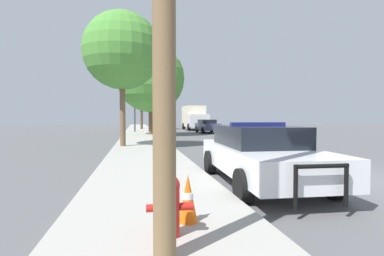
% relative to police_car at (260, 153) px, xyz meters
% --- Properties ---
extents(ground_plane, '(110.00, 110.00, 0.00)m').
position_rel_police_car_xyz_m(ground_plane, '(2.48, 0.04, -0.75)').
color(ground_plane, '#565659').
extents(sidewalk_left, '(3.00, 110.00, 0.13)m').
position_rel_police_car_xyz_m(sidewalk_left, '(-2.62, 0.04, -0.68)').
color(sidewalk_left, '#A3A099').
rests_on(sidewalk_left, ground_plane).
extents(police_car, '(2.26, 5.05, 1.50)m').
position_rel_police_car_xyz_m(police_car, '(0.00, 0.00, 0.00)').
color(police_car, white).
rests_on(police_car, ground_plane).
extents(fire_hydrant, '(0.59, 0.26, 0.77)m').
position_rel_police_car_xyz_m(fire_hydrant, '(-2.56, -3.14, -0.21)').
color(fire_hydrant, red).
rests_on(fire_hydrant, sidewalk_left).
extents(traffic_light, '(3.52, 0.35, 4.72)m').
position_rel_police_car_xyz_m(traffic_light, '(-1.69, 24.50, 2.73)').
color(traffic_light, '#424247').
rests_on(traffic_light, sidewalk_left).
extents(car_background_distant, '(2.04, 4.01, 1.34)m').
position_rel_police_car_xyz_m(car_background_distant, '(0.21, 44.49, -0.02)').
color(car_background_distant, slate).
rests_on(car_background_distant, ground_plane).
extents(car_background_oncoming, '(1.94, 4.67, 1.37)m').
position_rel_police_car_xyz_m(car_background_oncoming, '(4.26, 23.30, -0.01)').
color(car_background_oncoming, '#333856').
rests_on(car_background_oncoming, ground_plane).
extents(box_truck, '(2.58, 6.59, 3.04)m').
position_rel_police_car_xyz_m(box_truck, '(4.31, 30.60, 0.86)').
color(box_truck, silver).
rests_on(box_truck, ground_plane).
extents(tree_sidewalk_mid, '(5.84, 5.84, 7.74)m').
position_rel_police_car_xyz_m(tree_sidewalk_mid, '(-1.72, 19.27, 4.19)').
color(tree_sidewalk_mid, brown).
rests_on(tree_sidewalk_mid, sidewalk_left).
extents(tree_sidewalk_near, '(3.98, 3.98, 6.89)m').
position_rel_police_car_xyz_m(tree_sidewalk_near, '(-3.66, 8.98, 4.27)').
color(tree_sidewalk_near, brown).
rests_on(tree_sidewalk_near, sidewalk_left).
extents(tree_sidewalk_far, '(3.97, 3.97, 7.17)m').
position_rel_police_car_xyz_m(tree_sidewalk_far, '(-2.31, 31.36, 4.55)').
color(tree_sidewalk_far, '#4C3823').
rests_on(tree_sidewalk_far, sidewalk_left).
extents(traffic_cone, '(0.28, 0.28, 0.69)m').
position_rel_police_car_xyz_m(traffic_cone, '(-2.25, -2.68, -0.27)').
color(traffic_cone, orange).
rests_on(traffic_cone, sidewalk_left).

